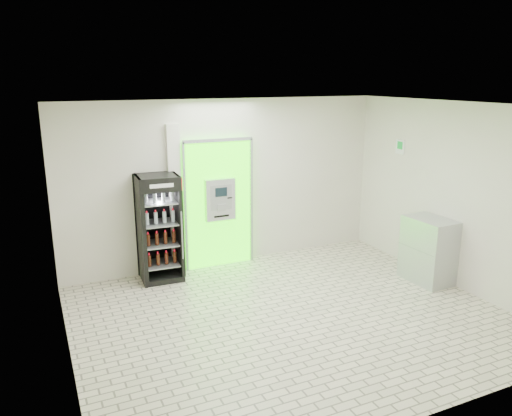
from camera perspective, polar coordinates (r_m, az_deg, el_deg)
ground at (r=7.41m, az=4.05°, el=-12.29°), size 6.00×6.00×0.00m
room_shell at (r=6.77m, az=4.34°, el=1.72°), size 6.00×6.00×6.00m
atm_assembly at (r=8.99m, az=-4.33°, el=0.61°), size 1.30×0.24×2.33m
pillar at (r=8.76m, az=-9.21°, el=0.95°), size 0.22×0.11×2.60m
beverage_cooler at (r=8.55m, az=-10.99°, el=-2.48°), size 0.71×0.67×1.81m
steel_cabinet at (r=8.87m, az=19.10°, el=-4.58°), size 0.59×0.85×1.10m
exit_sign at (r=9.55m, az=16.16°, el=6.73°), size 0.02×0.22×0.26m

